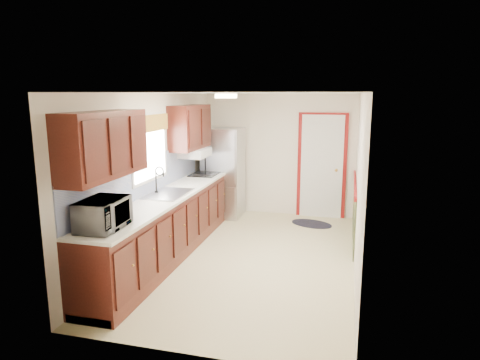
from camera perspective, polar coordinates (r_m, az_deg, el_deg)
The scene contains 8 objects.
room_shell at distance 6.12m, azimuth 1.40°, elevation 0.24°, with size 3.20×5.20×2.52m.
kitchen_run at distance 6.33m, azimuth -10.19°, elevation -3.18°, with size 0.63×4.00×2.20m.
back_wall_trim at distance 8.21m, azimuth 11.69°, elevation 0.66°, with size 1.12×2.30×2.08m.
ceiling_fixture at distance 5.89m, azimuth -1.89°, elevation 11.15°, with size 0.30×0.30×0.06m, color #FFD88C.
microwave at distance 4.87m, azimuth -17.82°, elevation -3.94°, with size 0.60×0.33×0.41m, color white.
refrigerator at distance 8.39m, azimuth -2.23°, elevation 1.00°, with size 0.73×0.73×1.74m.
rug at distance 8.13m, azimuth 9.53°, elevation -5.77°, with size 0.78×0.50×0.01m, color black.
cooktop at distance 7.82m, azimuth -4.79°, elevation 0.78°, with size 0.46×0.55×0.02m, color black.
Camera 1 is at (1.36, -5.85, 2.38)m, focal length 32.00 mm.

